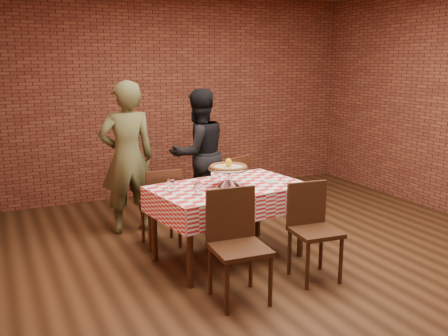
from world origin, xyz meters
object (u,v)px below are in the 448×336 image
Objects in this scene: table at (228,223)px; pizza at (228,167)px; water_glass_right at (171,186)px; diner_black at (199,154)px; water_glass_left at (198,189)px; chair_far_right at (225,193)px; diner_olive at (127,158)px; condiment_caddy at (217,170)px; chair_far_left at (160,207)px; chair_near_left at (240,248)px; pizza_stand at (228,177)px; chair_near_right at (315,233)px.

pizza is (-0.01, -0.02, 0.57)m from table.
water_glass_right is 0.07× the size of diner_black.
chair_far_right is (0.74, 0.97, -0.37)m from water_glass_left.
diner_olive reaches higher than water_glass_left.
table is 0.58m from condiment_caddy.
chair_far_right is at bearing -168.31° from chair_far_left.
chair_near_left is at bearing 67.43° from diner_black.
pizza_stand is at bearing -3.66° from water_glass_right.
chair_far_right reaches higher than chair_near_right.
chair_near_right is at bearing 120.76° from diner_olive.
pizza is 1.00m from chair_far_right.
water_glass_right is at bearing 94.58° from diner_olive.
condiment_caddy is at bearing 81.86° from pizza_stand.
pizza_stand is 0.25× the size of diner_black.
water_glass_right is (-0.59, 0.02, 0.44)m from table.
chair_far_right is at bearing 66.68° from pizza_stand.
pizza is 0.42× the size of chair_far_left.
pizza is at bearing 118.36° from diner_olive.
chair_near_right reaches higher than chair_far_left.
chair_far_right is 0.52× the size of diner_olive.
chair_far_left is (-0.48, 0.67, -0.52)m from pizza.
chair_near_right is at bearing -55.90° from pizza.
water_glass_left is 1.13m from chair_near_right.
water_glass_right is 0.71m from condiment_caddy.
table is 0.90m from chair_near_left.
water_glass_right is 1.69m from diner_black.
pizza_stand is 0.47× the size of chair_near_right.
chair_far_left is at bearing 81.06° from water_glass_right.
chair_near_right is at bearing 87.29° from diner_black.
pizza reaches higher than table.
water_glass_right is at bearing 130.97° from water_glass_left.
chair_far_right is at bearing 66.68° from pizza.
pizza_stand reaches higher than chair_far_left.
water_glass_right and chair_near_right have the same top height.
condiment_caddy is 1.27m from chair_near_right.
chair_near_left is 0.81m from chair_near_right.
chair_near_right is 1.02× the size of chair_far_left.
water_glass_left is 0.28m from water_glass_right.
water_glass_right is at bearing 176.34° from pizza_stand.
chair_near_right is at bearing 8.78° from chair_near_left.
chair_near_right is (0.45, -1.12, -0.40)m from condiment_caddy.
diner_olive is at bearing -68.68° from chair_far_left.
diner_olive reaches higher than table.
pizza is 1.42m from diner_olive.
pizza_stand is 1.42m from diner_olive.
water_glass_right is at bearing 17.62° from chair_far_right.
pizza is 1.00m from chair_near_left.
pizza_stand reaches higher than table.
chair_far_right is 1.18m from diner_olive.
water_glass_right is 0.13× the size of chair_far_right.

